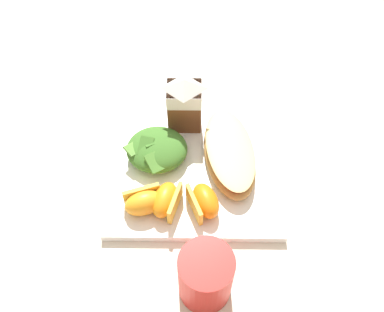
% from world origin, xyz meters
% --- Properties ---
extents(ground, '(3.00, 3.00, 0.00)m').
position_xyz_m(ground, '(0.00, 0.00, 0.00)').
color(ground, beige).
extents(white_plate, '(0.28, 0.28, 0.02)m').
position_xyz_m(white_plate, '(0.00, 0.00, 0.01)').
color(white_plate, white).
rests_on(white_plate, ground).
extents(cheesy_pizza_bread, '(0.11, 0.18, 0.04)m').
position_xyz_m(cheesy_pizza_bread, '(0.06, 0.00, 0.03)').
color(cheesy_pizza_bread, tan).
rests_on(cheesy_pizza_bread, white_plate).
extents(green_salad_pile, '(0.10, 0.10, 0.04)m').
position_xyz_m(green_salad_pile, '(-0.06, 0.01, 0.04)').
color(green_salad_pile, '#3D7028').
rests_on(green_salad_pile, white_plate).
extents(milk_carton, '(0.06, 0.05, 0.11)m').
position_xyz_m(milk_carton, '(-0.02, 0.08, 0.08)').
color(milk_carton, brown).
rests_on(milk_carton, white_plate).
extents(orange_wedge_front, '(0.07, 0.05, 0.04)m').
position_xyz_m(orange_wedge_front, '(-0.08, -0.09, 0.04)').
color(orange_wedge_front, orange).
rests_on(orange_wedge_front, white_plate).
extents(orange_wedge_middle, '(0.05, 0.07, 0.04)m').
position_xyz_m(orange_wedge_middle, '(-0.04, -0.09, 0.04)').
color(orange_wedge_middle, orange).
rests_on(orange_wedge_middle, white_plate).
extents(orange_wedge_rear, '(0.06, 0.07, 0.04)m').
position_xyz_m(orange_wedge_rear, '(0.02, -0.09, 0.04)').
color(orange_wedge_rear, orange).
rests_on(orange_wedge_rear, white_plate).
extents(drinking_red_cup, '(0.07, 0.07, 0.10)m').
position_xyz_m(drinking_red_cup, '(0.02, -0.21, 0.05)').
color(drinking_red_cup, red).
rests_on(drinking_red_cup, ground).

